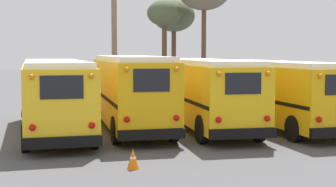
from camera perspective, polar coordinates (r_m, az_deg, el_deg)
The scene contains 9 objects.
ground_plane at distance 23.31m, azimuth -0.42°, elevation -3.74°, with size 160.00×160.00×0.00m, color #4C4C4F.
school_bus_0 at distance 21.86m, azimuth -12.50°, elevation -0.04°, with size 2.78×10.55×3.04m.
school_bus_1 at distance 22.37m, azimuth -4.20°, elevation 0.42°, with size 2.56×9.65×3.22m.
school_bus_2 at distance 22.82m, azimuth 3.98°, elevation 0.32°, with size 2.84×10.32×3.06m.
school_bus_3 at distance 23.75m, azimuth 11.67°, elevation 0.28°, with size 2.69×10.48×2.98m.
utility_pole at distance 32.91m, azimuth -5.97°, elevation 5.94°, with size 1.80×0.35×8.09m.
bare_tree_0 at distance 37.72m, azimuth -0.41°, elevation 8.61°, with size 2.52×2.52×7.15m.
bare_tree_1 at distance 40.54m, azimuth 0.65°, elevation 8.48°, with size 3.30×3.30×7.44m.
traffic_cone at distance 15.06m, azimuth -3.90°, elevation -7.25°, with size 0.36×0.36×0.60m.
Camera 1 is at (-5.41, -22.41, 3.41)m, focal length 55.00 mm.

